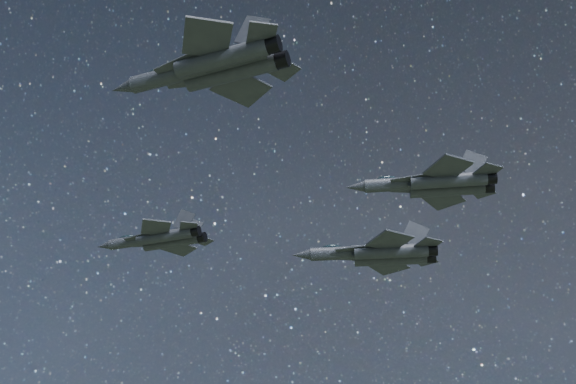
% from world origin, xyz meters
% --- Properties ---
extents(jet_lead, '(15.67, 11.13, 3.99)m').
position_xyz_m(jet_lead, '(-22.99, 2.34, 141.34)').
color(jet_lead, '#2E313A').
extents(jet_left, '(19.70, 13.39, 4.95)m').
position_xyz_m(jet_left, '(2.33, 14.58, 140.60)').
color(jet_left, '#2E313A').
extents(jet_right, '(18.36, 13.11, 4.69)m').
position_xyz_m(jet_right, '(-4.10, -22.03, 144.25)').
color(jet_right, '#2E313A').
extents(jet_slot, '(16.24, 11.09, 4.08)m').
position_xyz_m(jet_slot, '(12.31, -2.29, 139.56)').
color(jet_slot, '#2E313A').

